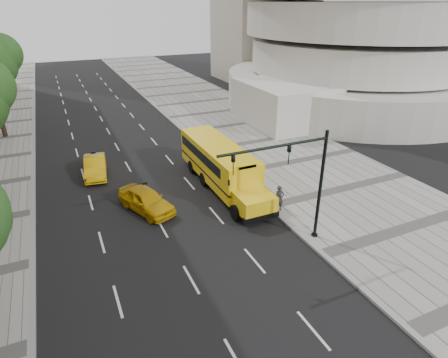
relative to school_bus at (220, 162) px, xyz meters
name	(u,v)px	position (x,y,z in m)	size (l,w,h in m)	color
ground	(156,190)	(-4.50, 1.08, -1.76)	(140.00, 140.00, 0.00)	black
sidewalk_museum	(297,162)	(7.50, 1.08, -1.69)	(12.00, 140.00, 0.15)	#9A9892
curb_museum	(232,174)	(1.50, 1.08, -1.69)	(0.30, 140.00, 0.15)	gray
curb_far	(33,213)	(-12.50, 1.08, -1.69)	(0.30, 140.00, 0.15)	gray
school_bus	(220,162)	(0.00, 0.00, 0.00)	(2.96, 11.56, 3.19)	yellow
taxi_near	(146,200)	(-5.81, -1.50, -1.01)	(1.78, 4.42, 1.51)	#D8A209
taxi_far	(95,167)	(-8.04, 5.43, -1.04)	(1.54, 4.41, 1.45)	#D8A209
pedestrian	(279,198)	(1.77, -5.23, -0.77)	(0.62, 0.41, 1.70)	#27292D
traffic_signal	(300,177)	(0.69, -8.51, 2.33)	(6.18, 0.36, 6.40)	black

